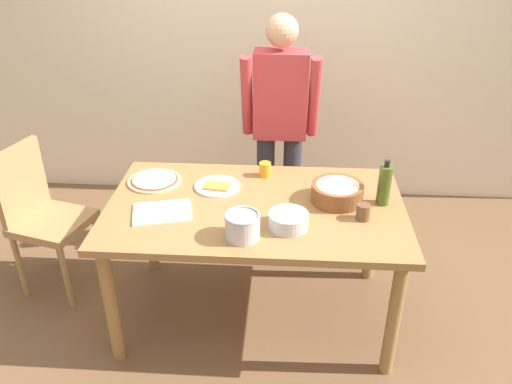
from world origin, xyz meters
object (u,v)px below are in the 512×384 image
Objects in this scene: plate_with_slice at (217,186)px; cup_small_brown at (363,212)px; cutting_board_white at (162,212)px; person_cook at (280,122)px; steel_pot at (242,226)px; popcorn_bowl at (337,191)px; pizza_raw_on_board at (154,180)px; olive_oil_bottle at (384,185)px; chair_wooden_left at (41,212)px; mixing_bowl_steel at (288,220)px; dining_table at (255,219)px; cup_orange at (265,169)px.

cup_small_brown is at bearing -20.15° from plate_with_slice.
person_cook is at bearing 56.13° from cutting_board_white.
steel_pot is (0.19, -0.49, 0.06)m from plate_with_slice.
popcorn_bowl is at bearing 38.79° from steel_pot.
plate_with_slice is (0.37, -0.04, -0.00)m from pizza_raw_on_board.
olive_oil_bottle is 0.81m from steel_pot.
chair_wooden_left is 4.75× the size of mixing_bowl_steel.
cup_orange reaches higher than dining_table.
olive_oil_bottle is (2.00, -0.14, 0.33)m from chair_wooden_left.
chair_wooden_left is 11.18× the size of cup_orange.
plate_with_slice is 1.50× the size of steel_pot.
dining_table is at bearing 14.05° from cutting_board_white.
person_cook is 0.98m from mixing_bowl_steel.
plate_with_slice is at bearing -120.37° from person_cook.
steel_pot is at bearing -97.92° from person_cook.
olive_oil_bottle is (0.24, -0.01, 0.05)m from popcorn_bowl.
cup_small_brown is (0.12, -0.18, -0.02)m from popcorn_bowl.
chair_wooden_left is at bearing 175.69° from popcorn_bowl.
dining_table is at bearing -95.71° from cup_orange.
dining_table is 6.25× the size of olive_oil_bottle.
pizza_raw_on_board is at bearing 172.73° from olive_oil_bottle.
olive_oil_bottle is at bearing -4.07° from chair_wooden_left.
olive_oil_bottle is at bearing 8.79° from cutting_board_white.
plate_with_slice is 0.84m from cup_small_brown.
plate_with_slice is 0.53m from steel_pot.
chair_wooden_left is 11.18× the size of cup_small_brown.
cup_orange is at bearing 104.59° from mixing_bowl_steel.
steel_pot is at bearing -69.09° from plate_with_slice.
popcorn_bowl is (0.33, -0.69, -0.12)m from person_cook.
popcorn_bowl is at bearing 11.69° from cutting_board_white.
popcorn_bowl is (0.44, 0.07, 0.15)m from dining_table.
chair_wooden_left is 1.78m from popcorn_bowl.
cup_small_brown is at bearing 0.59° from cutting_board_white.
dining_table is 0.71m from olive_oil_bottle.
chair_wooden_left is 1.58m from mixing_bowl_steel.
steel_pot is 0.63m from cup_small_brown.
steel_pot reaches higher than cutting_board_white.
olive_oil_bottle is at bearing 28.33° from mixing_bowl_steel.
steel_pot is (-0.48, -0.38, 0.00)m from popcorn_bowl.
person_cook reaches higher than steel_pot.
popcorn_bowl is at bearing -8.40° from pizza_raw_on_board.
cutting_board_white reaches higher than dining_table.
olive_oil_bottle is 0.22m from cup_small_brown.
chair_wooden_left is at bearing 171.30° from dining_table.
dining_table is 18.82× the size of cup_small_brown.
person_cook reaches higher than chair_wooden_left.
steel_pot is 2.04× the size of cup_orange.
person_cook is 19.06× the size of cup_small_brown.
olive_oil_bottle is 0.71m from cup_orange.
person_cook is 0.77m from popcorn_bowl.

